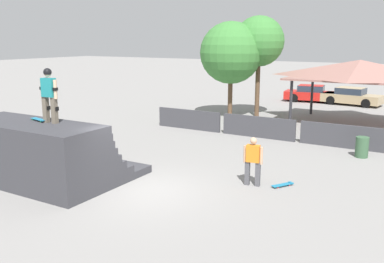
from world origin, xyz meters
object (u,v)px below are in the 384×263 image
object	(u,v)px
trash_bin	(362,147)
skateboard_on_ground	(283,185)
parked_car_tan	(351,97)
parked_car_red	(312,94)
tree_far_back	(259,42)
skateboard_on_deck	(39,119)
tree_beside_pavilion	(231,53)
skater_on_deck	(49,92)
bystander_walking	(253,159)

from	to	relation	value
trash_bin	skateboard_on_ground	bearing A→B (deg)	-107.42
trash_bin	parked_car_tan	xyz separation A→B (m)	(-3.16, 14.69, 0.18)
parked_car_red	trash_bin	bearing A→B (deg)	-75.14
skateboard_on_ground	trash_bin	bearing A→B (deg)	13.98
tree_far_back	trash_bin	xyz separation A→B (m)	(7.34, -6.69, -4.18)
tree_far_back	parked_car_tan	distance (m)	9.87
skateboard_on_ground	parked_car_tan	xyz separation A→B (m)	(-1.57, 19.77, 0.54)
trash_bin	parked_car_tan	world-z (taller)	parked_car_tan
parked_car_red	parked_car_tan	bearing A→B (deg)	-10.50
tree_far_back	parked_car_red	xyz separation A→B (m)	(1.22, 8.15, -4.00)
skateboard_on_deck	tree_far_back	distance (m)	15.71
tree_beside_pavilion	parked_car_red	bearing A→B (deg)	74.57
skateboard_on_ground	parked_car_red	world-z (taller)	parked_car_red
skater_on_deck	bystander_walking	xyz separation A→B (m)	(5.74, 3.26, -2.20)
skateboard_on_deck	tree_beside_pavilion	xyz separation A→B (m)	(0.14, 14.34, 1.78)
skater_on_deck	bystander_walking	distance (m)	6.96
skater_on_deck	skateboard_on_ground	world-z (taller)	skater_on_deck
trash_bin	parked_car_red	bearing A→B (deg)	112.41
skateboard_on_deck	parked_car_red	xyz separation A→B (m)	(2.70, 23.60, -1.55)
skater_on_deck	tree_far_back	size ratio (longest dim) A/B	0.29
bystander_walking	parked_car_red	world-z (taller)	bystander_walking
bystander_walking	parked_car_tan	size ratio (longest dim) A/B	0.38
skateboard_on_deck	tree_far_back	bearing A→B (deg)	97.73
parked_car_tan	skater_on_deck	bearing A→B (deg)	-94.82
trash_bin	parked_car_tan	bearing A→B (deg)	102.15
tree_beside_pavilion	parked_car_red	distance (m)	10.17
tree_beside_pavilion	parked_car_red	world-z (taller)	tree_beside_pavilion
skateboard_on_deck	parked_car_tan	size ratio (longest dim) A/B	0.20
skater_on_deck	tree_beside_pavilion	distance (m)	14.37
bystander_walking	parked_car_tan	bearing A→B (deg)	-96.28
skater_on_deck	parked_car_red	world-z (taller)	skater_on_deck
tree_far_back	parked_car_red	distance (m)	9.16
skater_on_deck	parked_car_red	bearing A→B (deg)	81.76
parked_car_tan	skateboard_on_ground	bearing A→B (deg)	-78.03
bystander_walking	tree_beside_pavilion	distance (m)	13.04
skateboard_on_deck	trash_bin	bearing A→B (deg)	58.01
skater_on_deck	parked_car_tan	world-z (taller)	skater_on_deck
skateboard_on_deck	tree_beside_pavilion	size ratio (longest dim) A/B	0.15
bystander_walking	tree_far_back	world-z (taller)	tree_far_back
skater_on_deck	trash_bin	distance (m)	12.34
skateboard_on_ground	parked_car_red	size ratio (longest dim) A/B	0.19
trash_bin	parked_car_red	xyz separation A→B (m)	(-6.12, 14.84, 0.18)
skateboard_on_ground	trash_bin	distance (m)	5.34
tree_far_back	parked_car_red	world-z (taller)	tree_far_back
bystander_walking	parked_car_red	bearing A→B (deg)	-88.07
bystander_walking	skateboard_on_deck	bearing A→B (deg)	19.22
skateboard_on_deck	trash_bin	distance (m)	12.55
trash_bin	skateboard_on_deck	bearing A→B (deg)	-135.17
bystander_walking	tree_beside_pavilion	xyz separation A→B (m)	(-6.16, 11.08, 3.03)
tree_beside_pavilion	tree_far_back	xyz separation A→B (m)	(1.33, 1.11, 0.66)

